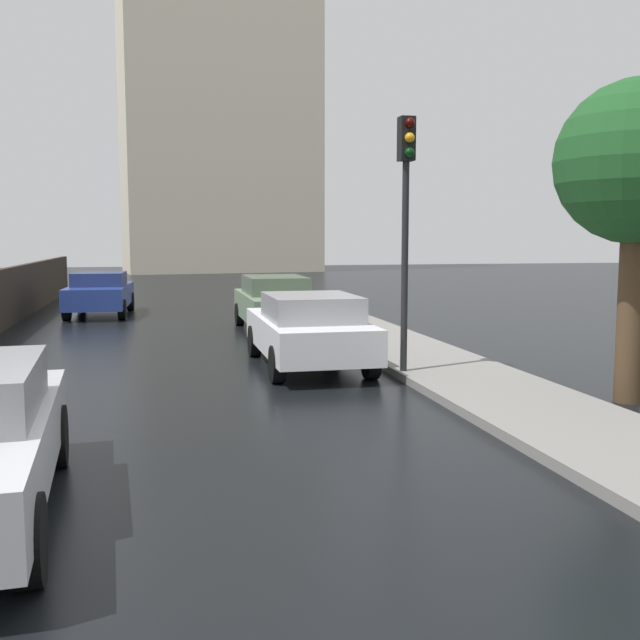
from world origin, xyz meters
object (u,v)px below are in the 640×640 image
(car_blue_far_ahead, at_px, (100,293))
(car_white_near_kerb, at_px, (308,329))
(traffic_light, at_px, (406,197))
(car_green_mid_road, at_px, (275,302))
(street_tree_near, at_px, (638,166))

(car_blue_far_ahead, bearing_deg, car_white_near_kerb, 116.12)
(car_white_near_kerb, relative_size, traffic_light, 1.01)
(car_white_near_kerb, bearing_deg, car_green_mid_road, 87.23)
(car_white_near_kerb, height_order, car_blue_far_ahead, car_white_near_kerb)
(car_blue_far_ahead, relative_size, traffic_light, 1.02)
(traffic_light, height_order, street_tree_near, street_tree_near)
(car_blue_far_ahead, height_order, traffic_light, traffic_light)
(car_white_near_kerb, relative_size, car_green_mid_road, 0.97)
(car_green_mid_road, bearing_deg, street_tree_near, -68.29)
(car_white_near_kerb, xyz_separation_m, street_tree_near, (4.16, -4.00, 2.81))
(car_white_near_kerb, bearing_deg, street_tree_near, -44.03)
(car_green_mid_road, distance_m, street_tree_near, 10.80)
(traffic_light, relative_size, street_tree_near, 0.92)
(car_green_mid_road, height_order, car_blue_far_ahead, car_green_mid_road)
(traffic_light, bearing_deg, street_tree_near, -42.64)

